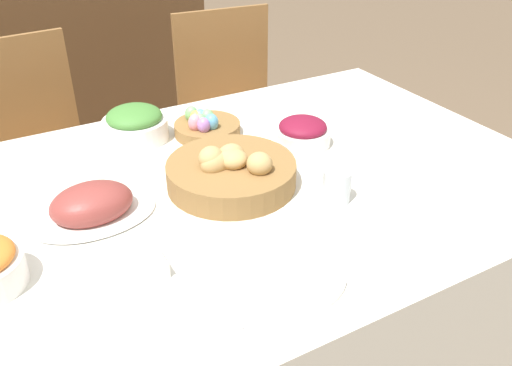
% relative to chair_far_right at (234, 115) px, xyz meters
% --- Properties ---
extents(dining_table, '(1.56, 1.07, 0.74)m').
position_rel_chair_far_right_xyz_m(dining_table, '(-0.42, -0.89, -0.12)').
color(dining_table, silver).
rests_on(dining_table, ground).
extents(chair_far_right, '(0.46, 0.46, 0.91)m').
position_rel_chair_far_right_xyz_m(chair_far_right, '(0.00, 0.00, 0.00)').
color(chair_far_right, olive).
rests_on(chair_far_right, ground).
extents(chair_far_left, '(0.46, 0.46, 0.91)m').
position_rel_chair_far_right_xyz_m(chair_far_left, '(-0.82, -0.00, 0.00)').
color(chair_far_left, olive).
rests_on(chair_far_left, ground).
extents(sideboard, '(1.11, 0.44, 0.99)m').
position_rel_chair_far_right_xyz_m(sideboard, '(-0.31, 1.03, 0.01)').
color(sideboard, brown).
rests_on(sideboard, ground).
extents(bread_basket, '(0.32, 0.32, 0.11)m').
position_rel_chair_far_right_xyz_m(bread_basket, '(-0.46, -0.89, 0.29)').
color(bread_basket, olive).
rests_on(bread_basket, dining_table).
extents(egg_basket, '(0.19, 0.19, 0.08)m').
position_rel_chair_far_right_xyz_m(egg_basket, '(-0.40, -0.60, 0.28)').
color(egg_basket, olive).
rests_on(egg_basket, dining_table).
extents(ham_platter, '(0.28, 0.20, 0.09)m').
position_rel_chair_far_right_xyz_m(ham_platter, '(-0.79, -0.86, 0.28)').
color(ham_platter, white).
rests_on(ham_platter, dining_table).
extents(beet_salad_bowl, '(0.16, 0.16, 0.08)m').
position_rel_chair_far_right_xyz_m(beet_salad_bowl, '(-0.18, -0.79, 0.29)').
color(beet_salad_bowl, white).
rests_on(beet_salad_bowl, dining_table).
extents(green_salad_bowl, '(0.18, 0.18, 0.10)m').
position_rel_chair_far_right_xyz_m(green_salad_bowl, '(-0.58, -0.53, 0.30)').
color(green_salad_bowl, white).
rests_on(green_salad_bowl, dining_table).
extents(dinner_plate, '(0.23, 0.23, 0.01)m').
position_rel_chair_far_right_xyz_m(dinner_plate, '(-0.52, -1.24, 0.26)').
color(dinner_plate, white).
rests_on(dinner_plate, dining_table).
extents(fork, '(0.01, 0.17, 0.00)m').
position_rel_chair_far_right_xyz_m(fork, '(-0.66, -1.24, 0.26)').
color(fork, silver).
rests_on(fork, dining_table).
extents(knife, '(0.01, 0.17, 0.00)m').
position_rel_chair_far_right_xyz_m(knife, '(-0.38, -1.24, 0.26)').
color(knife, silver).
rests_on(knife, dining_table).
extents(spoon, '(0.01, 0.17, 0.00)m').
position_rel_chair_far_right_xyz_m(spoon, '(-0.35, -1.24, 0.26)').
color(spoon, silver).
rests_on(spoon, dining_table).
extents(drinking_cup, '(0.07, 0.07, 0.08)m').
position_rel_chair_far_right_xyz_m(drinking_cup, '(-0.28, -1.07, 0.29)').
color(drinking_cup, silver).
rests_on(drinking_cup, dining_table).
extents(butter_dish, '(0.13, 0.08, 0.03)m').
position_rel_chair_far_right_xyz_m(butter_dish, '(-0.78, -1.10, 0.27)').
color(butter_dish, white).
rests_on(butter_dish, dining_table).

